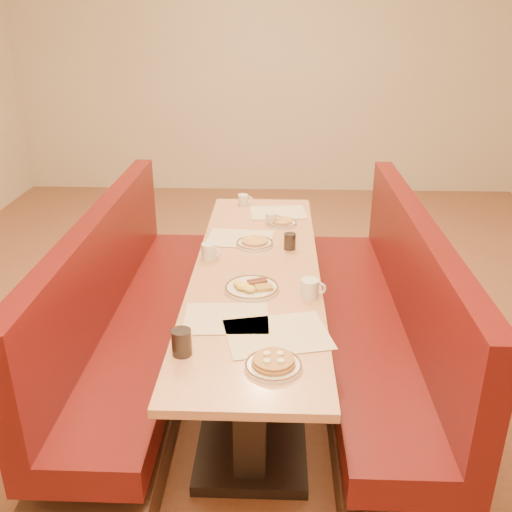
{
  "coord_description": "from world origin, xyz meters",
  "views": [
    {
      "loc": [
        0.11,
        -2.91,
        2.09
      ],
      "look_at": [
        0.0,
        -0.06,
        0.85
      ],
      "focal_mm": 40.0,
      "sensor_mm": 36.0,
      "label": 1
    }
  ],
  "objects_px": {
    "diner_table": "(256,326)",
    "soda_tumbler_near": "(182,342)",
    "booth_right": "(381,330)",
    "coffee_mug_c": "(272,219)",
    "coffee_mug_a": "(310,289)",
    "booth_left": "(133,325)",
    "pancake_plate": "(273,364)",
    "coffee_mug_b": "(209,251)",
    "eggs_plate": "(251,287)",
    "coffee_mug_d": "(244,200)",
    "soda_tumbler_mid": "(290,241)"
  },
  "relations": [
    {
      "from": "diner_table",
      "to": "booth_right",
      "type": "relative_size",
      "value": 1.0
    },
    {
      "from": "booth_left",
      "to": "pancake_plate",
      "type": "xyz_separation_m",
      "value": [
        0.84,
        -0.97,
        0.41
      ]
    },
    {
      "from": "booth_right",
      "to": "coffee_mug_d",
      "type": "distance_m",
      "value": 1.47
    },
    {
      "from": "pancake_plate",
      "to": "soda_tumbler_mid",
      "type": "xyz_separation_m",
      "value": [
        0.09,
        1.25,
        0.03
      ]
    },
    {
      "from": "coffee_mug_c",
      "to": "soda_tumbler_mid",
      "type": "height_order",
      "value": "soda_tumbler_mid"
    },
    {
      "from": "diner_table",
      "to": "pancake_plate",
      "type": "distance_m",
      "value": 1.05
    },
    {
      "from": "coffee_mug_d",
      "to": "soda_tumbler_mid",
      "type": "distance_m",
      "value": 0.88
    },
    {
      "from": "pancake_plate",
      "to": "eggs_plate",
      "type": "relative_size",
      "value": 0.83
    },
    {
      "from": "soda_tumbler_near",
      "to": "coffee_mug_b",
      "type": "bearing_deg",
      "value": 89.8
    },
    {
      "from": "booth_left",
      "to": "coffee_mug_b",
      "type": "distance_m",
      "value": 0.64
    },
    {
      "from": "coffee_mug_a",
      "to": "coffee_mug_d",
      "type": "bearing_deg",
      "value": 102.54
    },
    {
      "from": "coffee_mug_a",
      "to": "booth_right",
      "type": "bearing_deg",
      "value": 34.24
    },
    {
      "from": "booth_right",
      "to": "coffee_mug_a",
      "type": "xyz_separation_m",
      "value": [
        -0.45,
        -0.35,
        0.44
      ]
    },
    {
      "from": "pancake_plate",
      "to": "coffee_mug_a",
      "type": "relative_size",
      "value": 1.84
    },
    {
      "from": "coffee_mug_c",
      "to": "coffee_mug_a",
      "type": "bearing_deg",
      "value": -90.74
    },
    {
      "from": "booth_right",
      "to": "coffee_mug_c",
      "type": "xyz_separation_m",
      "value": [
        -0.66,
        0.7,
        0.43
      ]
    },
    {
      "from": "pancake_plate",
      "to": "booth_right",
      "type": "bearing_deg",
      "value": 56.98
    },
    {
      "from": "booth_left",
      "to": "soda_tumbler_mid",
      "type": "relative_size",
      "value": 25.19
    },
    {
      "from": "coffee_mug_b",
      "to": "coffee_mug_d",
      "type": "height_order",
      "value": "coffee_mug_b"
    },
    {
      "from": "booth_left",
      "to": "pancake_plate",
      "type": "distance_m",
      "value": 1.34
    },
    {
      "from": "diner_table",
      "to": "coffee_mug_d",
      "type": "height_order",
      "value": "coffee_mug_d"
    },
    {
      "from": "coffee_mug_a",
      "to": "eggs_plate",
      "type": "bearing_deg",
      "value": 163.31
    },
    {
      "from": "booth_right",
      "to": "pancake_plate",
      "type": "distance_m",
      "value": 1.22
    },
    {
      "from": "coffee_mug_d",
      "to": "coffee_mug_b",
      "type": "bearing_deg",
      "value": -103.76
    },
    {
      "from": "booth_right",
      "to": "coffee_mug_a",
      "type": "bearing_deg",
      "value": -142.16
    },
    {
      "from": "coffee_mug_d",
      "to": "soda_tumbler_near",
      "type": "height_order",
      "value": "soda_tumbler_near"
    },
    {
      "from": "pancake_plate",
      "to": "coffee_mug_b",
      "type": "xyz_separation_m",
      "value": [
        -0.38,
        1.08,
        0.03
      ]
    },
    {
      "from": "coffee_mug_b",
      "to": "coffee_mug_c",
      "type": "xyz_separation_m",
      "value": [
        0.35,
        0.59,
        -0.01
      ]
    },
    {
      "from": "booth_left",
      "to": "pancake_plate",
      "type": "bearing_deg",
      "value": -49.05
    },
    {
      "from": "diner_table",
      "to": "soda_tumbler_near",
      "type": "relative_size",
      "value": 21.42
    },
    {
      "from": "diner_table",
      "to": "soda_tumbler_mid",
      "type": "height_order",
      "value": "soda_tumbler_mid"
    },
    {
      "from": "pancake_plate",
      "to": "eggs_plate",
      "type": "xyz_separation_m",
      "value": [
        -0.12,
        0.69,
        -0.0
      ]
    },
    {
      "from": "diner_table",
      "to": "eggs_plate",
      "type": "xyz_separation_m",
      "value": [
        -0.02,
        -0.28,
        0.39
      ]
    },
    {
      "from": "diner_table",
      "to": "soda_tumbler_near",
      "type": "height_order",
      "value": "soda_tumbler_near"
    },
    {
      "from": "eggs_plate",
      "to": "pancake_plate",
      "type": "bearing_deg",
      "value": -79.98
    },
    {
      "from": "pancake_plate",
      "to": "soda_tumbler_near",
      "type": "bearing_deg",
      "value": 167.84
    },
    {
      "from": "diner_table",
      "to": "soda_tumbler_mid",
      "type": "bearing_deg",
      "value": 55.9
    },
    {
      "from": "diner_table",
      "to": "coffee_mug_d",
      "type": "xyz_separation_m",
      "value": [
        -0.14,
        1.1,
        0.42
      ]
    },
    {
      "from": "diner_table",
      "to": "soda_tumbler_mid",
      "type": "relative_size",
      "value": 25.19
    },
    {
      "from": "coffee_mug_a",
      "to": "soda_tumbler_near",
      "type": "xyz_separation_m",
      "value": [
        -0.56,
        -0.53,
        0.01
      ]
    },
    {
      "from": "eggs_plate",
      "to": "soda_tumbler_near",
      "type": "xyz_separation_m",
      "value": [
        -0.26,
        -0.6,
        0.04
      ]
    },
    {
      "from": "diner_table",
      "to": "booth_right",
      "type": "xyz_separation_m",
      "value": [
        0.73,
        0.0,
        -0.01
      ]
    },
    {
      "from": "booth_right",
      "to": "coffee_mug_b",
      "type": "distance_m",
      "value": 1.11
    },
    {
      "from": "booth_right",
      "to": "coffee_mug_c",
      "type": "distance_m",
      "value": 1.05
    },
    {
      "from": "coffee_mug_c",
      "to": "soda_tumbler_near",
      "type": "height_order",
      "value": "soda_tumbler_near"
    },
    {
      "from": "coffee_mug_b",
      "to": "coffee_mug_c",
      "type": "distance_m",
      "value": 0.69
    },
    {
      "from": "booth_left",
      "to": "coffee_mug_c",
      "type": "bearing_deg",
      "value": 41.04
    },
    {
      "from": "diner_table",
      "to": "coffee_mug_a",
      "type": "relative_size",
      "value": 19.23
    },
    {
      "from": "booth_left",
      "to": "coffee_mug_a",
      "type": "height_order",
      "value": "booth_left"
    },
    {
      "from": "soda_tumbler_mid",
      "to": "pancake_plate",
      "type": "bearing_deg",
      "value": -93.95
    }
  ]
}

